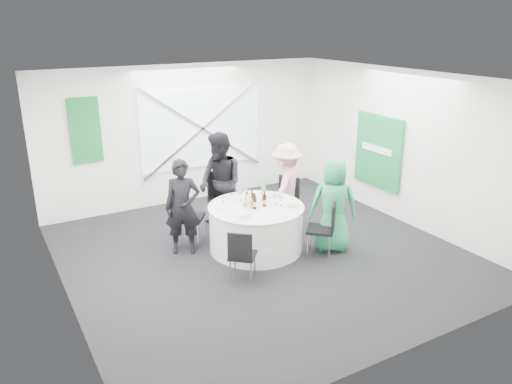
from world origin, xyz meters
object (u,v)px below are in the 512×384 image
chair_front_left (241,253)px  person_woman_green (333,205)px  chair_back_right (286,199)px  chair_back_left (183,212)px  person_man_back_left (183,207)px  person_man_back (220,183)px  green_water_bottle (263,194)px  banquet_table (256,228)px  chair_front_right (326,225)px  chair_back (222,194)px  clear_water_bottle (249,202)px  person_woman_pink (286,186)px

chair_front_left → person_woman_green: bearing=-132.0°
chair_back_right → chair_back_left: bearing=-126.3°
person_man_back_left → person_man_back: person_man_back is taller
chair_back_right → person_man_back: size_ratio=0.53×
person_woman_green → green_water_bottle: 1.16m
person_man_back → chair_front_left: bearing=-25.9°
banquet_table → chair_back_right: (0.92, 0.52, 0.17)m
chair_front_right → green_water_bottle: 1.15m
chair_back_left → chair_back_right: (1.89, -0.22, -0.05)m
person_man_back → chair_back: bearing=139.4°
chair_front_right → clear_water_bottle: size_ratio=3.28×
chair_back_left → green_water_bottle: (1.18, -0.62, 0.29)m
chair_back_right → person_woman_green: (0.16, -1.14, 0.23)m
chair_front_right → clear_water_bottle: bearing=-84.8°
person_man_back_left → green_water_bottle: 1.33m
chair_back_left → clear_water_bottle: bearing=-95.2°
chair_front_right → chair_front_left: chair_front_right is taller
person_man_back → green_water_bottle: (0.36, -0.87, 0.00)m
chair_front_left → green_water_bottle: bearing=-93.2°
chair_back_right → person_man_back: bearing=-143.6°
person_man_back → person_woman_pink: bearing=61.8°
chair_back_left → person_woman_green: person_woman_green is taller
chair_back → clear_water_bottle: bearing=-96.8°
banquet_table → chair_back_left: bearing=142.3°
banquet_table → person_woman_green: 1.31m
person_man_back → green_water_bottle: bearing=14.3°
clear_water_bottle → person_man_back_left: bearing=151.1°
chair_front_left → person_woman_pink: size_ratio=0.53×
person_man_back → chair_front_right: bearing=20.8°
chair_back_right → person_woman_pink: 0.24m
clear_water_bottle → person_woman_green: bearing=-26.0°
person_woman_pink → banquet_table: bearing=0.0°
chair_back_right → person_man_back_left: 2.00m
person_man_back_left → person_woman_green: size_ratio=0.99×
person_woman_pink → green_water_bottle: bearing=-0.0°
chair_back_right → clear_water_bottle: 1.24m
chair_back_left → clear_water_bottle: (0.83, -0.77, 0.27)m
chair_back_right → person_man_back_left: size_ratio=0.60×
chair_back → chair_back_right: size_ratio=1.09×
chair_back → person_man_back: 0.35m
person_man_back_left → clear_water_bottle: (0.93, -0.51, 0.09)m
chair_front_left → person_man_back: 2.00m
chair_front_right → person_woman_green: person_woman_green is taller
person_woman_pink → person_woman_green: size_ratio=0.99×
chair_back → chair_front_right: chair_back is taller
chair_front_right → chair_front_left: 1.58m
person_man_back_left → banquet_table: bearing=-0.0°
chair_back_left → person_man_back_left: person_man_back_left is taller
banquet_table → person_woman_pink: bearing=31.6°
chair_back_left → chair_back_right: size_ratio=1.08×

